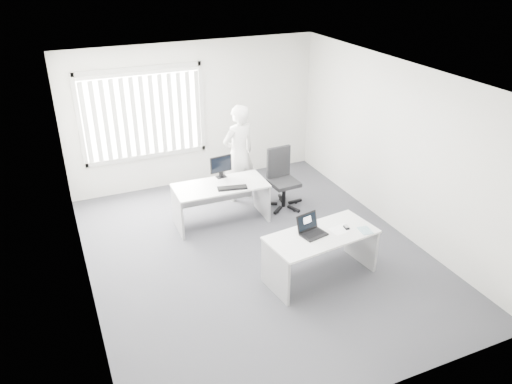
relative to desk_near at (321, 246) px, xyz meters
name	(u,v)px	position (x,y,z in m)	size (l,w,h in m)	color
ground	(256,253)	(-0.61, 0.91, -0.52)	(6.00, 6.00, 0.00)	#47464D
wall_back	(195,115)	(-0.61, 3.91, 0.88)	(5.00, 0.02, 2.80)	silver
wall_front	(381,291)	(-0.61, -2.09, 0.88)	(5.00, 0.02, 2.80)	silver
wall_left	(77,205)	(-3.11, 0.91, 0.88)	(0.02, 6.00, 2.80)	silver
wall_right	(396,148)	(1.89, 0.91, 0.88)	(0.02, 6.00, 2.80)	silver
ceiling	(256,77)	(-0.61, 0.91, 2.28)	(5.00, 6.00, 0.02)	silver
window	(143,114)	(-1.61, 3.87, 1.03)	(2.32, 0.06, 1.76)	#B6B6B2
blinds	(144,117)	(-1.61, 3.81, 1.00)	(2.20, 0.10, 1.50)	silver
desk_near	(321,246)	(0.00, 0.00, 0.00)	(1.66, 0.93, 0.72)	silver
desk_far	(221,195)	(-0.77, 2.08, 0.00)	(1.59, 0.78, 0.72)	silver
office_chair	(282,189)	(0.48, 2.21, -0.18)	(0.67, 0.67, 1.11)	black
person	(239,154)	(-0.14, 2.79, 0.41)	(0.68, 0.44, 1.85)	white
laptop	(314,227)	(-0.12, 0.02, 0.34)	(0.35, 0.31, 0.27)	black
paper_sheet	(341,229)	(0.32, 0.00, 0.20)	(0.31, 0.22, 0.00)	white
mouse	(346,227)	(0.41, 0.00, 0.22)	(0.06, 0.10, 0.04)	#A5A5A7
booklet	(365,230)	(0.61, -0.17, 0.21)	(0.16, 0.22, 0.01)	white
keyboard	(232,188)	(-0.63, 1.87, 0.21)	(0.50, 0.17, 0.02)	black
monitor	(221,167)	(-0.65, 2.37, 0.40)	(0.40, 0.12, 0.40)	black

